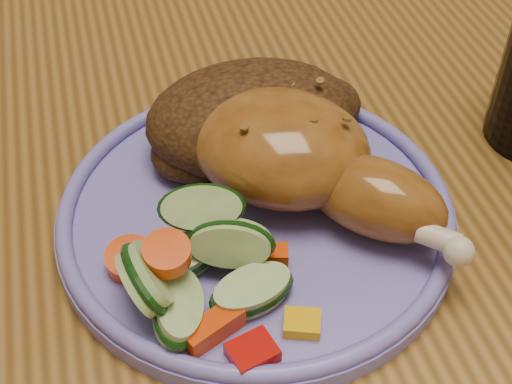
% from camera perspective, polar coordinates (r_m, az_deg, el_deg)
% --- Properties ---
extents(dining_table, '(0.90, 1.40, 0.75)m').
position_cam_1_polar(dining_table, '(0.57, 8.42, -2.01)').
color(dining_table, brown).
rests_on(dining_table, ground).
extents(chair_far, '(0.42, 0.42, 0.91)m').
position_cam_1_polar(chair_far, '(1.15, -4.06, 14.27)').
color(chair_far, '#4C2D16').
rests_on(chair_far, ground).
extents(plate, '(0.24, 0.24, 0.01)m').
position_cam_1_polar(plate, '(0.44, -0.00, -1.95)').
color(plate, '#6962BD').
rests_on(plate, dining_table).
extents(plate_rim, '(0.24, 0.24, 0.01)m').
position_cam_1_polar(plate_rim, '(0.43, -0.00, -0.94)').
color(plate_rim, '#6962BD').
rests_on(plate_rim, plate).
extents(chicken_leg, '(0.16, 0.18, 0.06)m').
position_cam_1_polar(chicken_leg, '(0.43, 3.71, 2.69)').
color(chicken_leg, brown).
rests_on(chicken_leg, plate).
extents(rice_pilaf, '(0.15, 0.10, 0.06)m').
position_cam_1_polar(rice_pilaf, '(0.46, -0.07, 5.93)').
color(rice_pilaf, '#402610').
rests_on(rice_pilaf, plate).
extents(vegetable_pile, '(0.11, 0.12, 0.05)m').
position_cam_1_polar(vegetable_pile, '(0.39, -4.73, -6.02)').
color(vegetable_pile, '#A50A05').
rests_on(vegetable_pile, plate).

